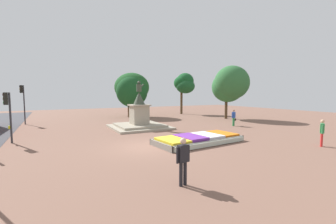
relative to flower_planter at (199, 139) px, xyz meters
name	(u,v)px	position (x,y,z in m)	size (l,w,h in m)	color
ground_plane	(147,147)	(-3.45, 0.59, -0.23)	(75.23, 75.23, 0.00)	brown
flower_planter	(199,139)	(0.00, 0.00, 0.00)	(6.19, 3.16, 0.53)	#38281C
statue_monument	(139,119)	(-1.22, 7.88, 0.61)	(5.12, 5.12, 4.42)	#9F9581
traffic_light_mid_block	(8,108)	(-11.06, 5.68, 2.07)	(0.41, 0.29, 3.33)	#2D2D33
traffic_light_far_corner	(23,97)	(-11.12, 15.87, 2.63)	(0.41, 0.29, 4.11)	#2D2D33
pedestrian_with_handbag	(234,117)	(7.62, 4.70, 0.70)	(0.71, 0.36, 1.65)	#338C4C
pedestrian_near_planter	(322,131)	(6.09, -4.36, 0.73)	(0.50, 0.38, 1.67)	red
pedestrian_crossing_plaza	(183,158)	(-4.57, -5.41, 0.76)	(0.57, 0.25, 1.72)	black
park_tree_far_left	(230,85)	(11.51, 9.45, 4.13)	(4.59, 4.51, 6.70)	#4C3823
park_tree_behind_statue	(132,89)	(1.38, 17.59, 3.62)	(4.81, 5.28, 6.10)	brown
park_tree_far_right	(184,84)	(10.22, 18.24, 4.55)	(3.15, 3.17, 6.47)	#4C3823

